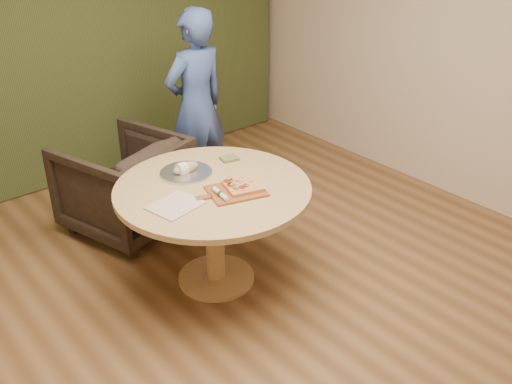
{
  "coord_description": "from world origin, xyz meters",
  "views": [
    {
      "loc": [
        -1.83,
        -2.02,
        2.47
      ],
      "look_at": [
        0.06,
        0.25,
        0.89
      ],
      "focal_mm": 40.0,
      "sensor_mm": 36.0,
      "label": 1
    }
  ],
  "objects": [
    {
      "name": "serving_tray",
      "position": [
        0.04,
        0.97,
        0.76
      ],
      "size": [
        0.36,
        0.36,
        0.02
      ],
      "color": "silver",
      "rests_on": "pedestal_table"
    },
    {
      "name": "cutlery_roll",
      "position": [
        0.01,
        0.54,
        0.78
      ],
      "size": [
        0.05,
        0.2,
        0.03
      ],
      "rotation": [
        0.0,
        0.0,
        -0.14
      ],
      "color": "silver",
      "rests_on": "pizza_paddle"
    },
    {
      "name": "pedestal_table",
      "position": [
        0.07,
        0.7,
        0.61
      ],
      "size": [
        1.3,
        1.3,
        0.75
      ],
      "rotation": [
        0.0,
        0.0,
        0.01
      ],
      "color": "tan",
      "rests_on": "ground"
    },
    {
      "name": "bread_roll",
      "position": [
        0.03,
        0.97,
        0.79
      ],
      "size": [
        0.19,
        0.09,
        0.09
      ],
      "color": "tan",
      "rests_on": "serving_tray"
    },
    {
      "name": "room_shell",
      "position": [
        0.0,
        0.0,
        1.4
      ],
      "size": [
        5.04,
        6.04,
        2.84
      ],
      "color": "brown",
      "rests_on": "ground"
    },
    {
      "name": "green_packet",
      "position": [
        0.4,
        0.96,
        0.76
      ],
      "size": [
        0.14,
        0.12,
        0.02
      ],
      "primitive_type": "cube",
      "rotation": [
        0.0,
        0.0,
        -0.21
      ],
      "color": "#4D5B29",
      "rests_on": "pedestal_table"
    },
    {
      "name": "person_standing",
      "position": [
        0.75,
        1.87,
        0.83
      ],
      "size": [
        0.63,
        0.43,
        1.65
      ],
      "primitive_type": "imported",
      "rotation": [
        0.0,
        0.0,
        3.2
      ],
      "color": "#395195",
      "rests_on": "ground"
    },
    {
      "name": "flatbread_pizza",
      "position": [
        0.19,
        0.54,
        0.78
      ],
      "size": [
        0.27,
        0.27,
        0.04
      ],
      "rotation": [
        0.0,
        0.0,
        -0.29
      ],
      "color": "tan",
      "rests_on": "pizza_paddle"
    },
    {
      "name": "armchair",
      "position": [
        -0.05,
        1.75,
        0.43
      ],
      "size": [
        1.01,
        0.98,
        0.85
      ],
      "primitive_type": "imported",
      "rotation": [
        0.0,
        0.0,
        3.43
      ],
      "color": "black",
      "rests_on": "ground"
    },
    {
      "name": "curtain",
      "position": [
        0.0,
        2.9,
        1.4
      ],
      "size": [
        4.8,
        0.14,
        2.78
      ],
      "primitive_type": "cube",
      "color": "#2F3A1A",
      "rests_on": "ground"
    },
    {
      "name": "pizza_paddle",
      "position": [
        0.13,
        0.54,
        0.76
      ],
      "size": [
        0.47,
        0.37,
        0.01
      ],
      "rotation": [
        0.0,
        0.0,
        -0.29
      ],
      "color": "brown",
      "rests_on": "pedestal_table"
    },
    {
      "name": "newspaper",
      "position": [
        -0.26,
        0.63,
        0.76
      ],
      "size": [
        0.34,
        0.3,
        0.01
      ],
      "primitive_type": "cube",
      "rotation": [
        0.0,
        0.0,
        0.2
      ],
      "color": "white",
      "rests_on": "pedestal_table"
    }
  ]
}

